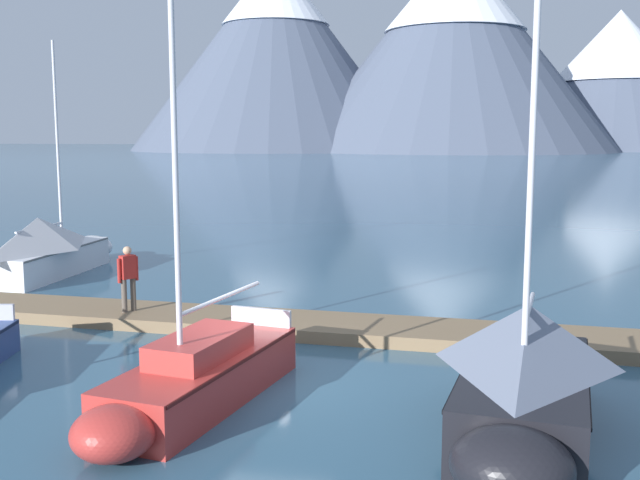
{
  "coord_description": "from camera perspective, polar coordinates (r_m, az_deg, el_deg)",
  "views": [
    {
      "loc": [
        3.75,
        -13.55,
        4.8
      ],
      "look_at": [
        0.0,
        6.0,
        2.0
      ],
      "focal_mm": 42.16,
      "sensor_mm": 36.0,
      "label": 1
    }
  ],
  "objects": [
    {
      "name": "person_on_dock",
      "position": [
        19.77,
        -14.37,
        -2.56
      ],
      "size": [
        0.4,
        0.5,
        1.69
      ],
      "color": "brown",
      "rests_on": "dock"
    },
    {
      "name": "sailboat_mid_dock_port",
      "position": [
        13.57,
        -9.62,
        -10.31
      ],
      "size": [
        2.4,
        5.9,
        8.98
      ],
      "color": "#B2332D",
      "rests_on": "ground"
    },
    {
      "name": "dock",
      "position": [
        18.54,
        -1.17,
        -6.53
      ],
      "size": [
        26.92,
        3.62,
        0.3
      ],
      "color": "#846B4C",
      "rests_on": "ground"
    },
    {
      "name": "mountain_central_massif",
      "position": [
        227.71,
        10.16,
        14.35
      ],
      "size": [
        93.68,
        93.68,
        58.44
      ],
      "color": "#4C566B",
      "rests_on": "ground"
    },
    {
      "name": "ground_plane",
      "position": [
        14.86,
        -4.44,
        -10.87
      ],
      "size": [
        700.0,
        700.0,
        0.0
      ],
      "primitive_type": "plane",
      "color": "#335B75"
    },
    {
      "name": "mountain_shoulder_ridge",
      "position": [
        261.21,
        21.67,
        11.49
      ],
      "size": [
        75.58,
        75.58,
        43.66
      ],
      "color": "#4C566B",
      "rests_on": "ground"
    },
    {
      "name": "mountain_west_summit",
      "position": [
        236.36,
        -3.36,
        14.1
      ],
      "size": [
        88.46,
        88.46,
        58.19
      ],
      "color": "#4C566B",
      "rests_on": "ground"
    },
    {
      "name": "sailboat_mid_dock_starboard",
      "position": [
        12.52,
        15.27,
        -10.12
      ],
      "size": [
        2.63,
        5.75,
        9.14
      ],
      "color": "black",
      "rests_on": "ground"
    },
    {
      "name": "sailboat_nearest_berth",
      "position": [
        27.46,
        -19.89,
        -0.53
      ],
      "size": [
        2.08,
        6.94,
        8.01
      ],
      "color": "white",
      "rests_on": "ground"
    }
  ]
}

